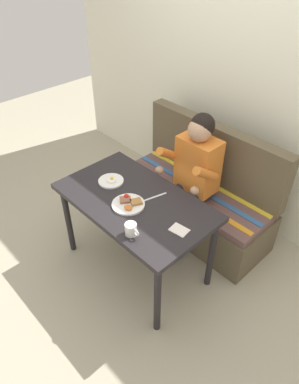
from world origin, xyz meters
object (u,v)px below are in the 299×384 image
couch (197,197)px  napkin (180,230)px  knife (155,197)px  plate_eggs (111,181)px  coffee_mug (131,229)px  table (135,208)px  person (192,170)px  plate_breakfast (129,204)px

couch → napkin: couch is taller
knife → plate_eggs: bearing=-149.3°
knife → coffee_mug: bearing=-52.0°
table → person: person is taller
table → napkin: bearing=0.5°
coffee_mug → knife: 0.42m
coffee_mug → napkin: size_ratio=0.97×
table → person: bearing=85.5°
plate_breakfast → knife: (0.07, 0.20, -0.01)m
table → plate_breakfast: (0.02, -0.07, 0.10)m
plate_breakfast → napkin: (0.43, 0.08, -0.01)m
plate_eggs → napkin: (0.74, -0.01, -0.01)m
plate_eggs → knife: plate_eggs is taller
table → plate_eggs: 0.31m
table → knife: 0.17m
table → coffee_mug: bearing=-45.4°
couch → plate_eggs: couch is taller
table → napkin: napkin is taller
plate_eggs → napkin: size_ratio=1.65×
couch → knife: (0.08, -0.64, 0.40)m
person → coffee_mug: bearing=-76.3°
table → plate_eggs: plate_eggs is taller
table → plate_breakfast: bearing=-78.4°
plate_breakfast → couch: bearing=91.0°
couch → plate_breakfast: (0.02, -0.84, 0.41)m
coffee_mug → napkin: coffee_mug is taller
napkin → couch: bearing=120.4°
couch → plate_eggs: bearing=-111.5°
plate_breakfast → napkin: plate_breakfast is taller
napkin → knife: (-0.36, 0.12, -0.00)m
plate_breakfast → coffee_mug: (0.24, -0.18, 0.03)m
table → knife: knife is taller
plate_eggs → couch: bearing=68.5°
coffee_mug → table: bearing=134.6°
table → person: size_ratio=0.99×
plate_eggs → knife: bearing=16.7°
couch → plate_eggs: (-0.30, -0.75, 0.41)m
person → plate_breakfast: (-0.03, -0.66, 0.00)m
couch → plate_breakfast: 0.93m
person → knife: 0.47m
napkin → coffee_mug: bearing=-126.7°
person → coffee_mug: size_ratio=10.27×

